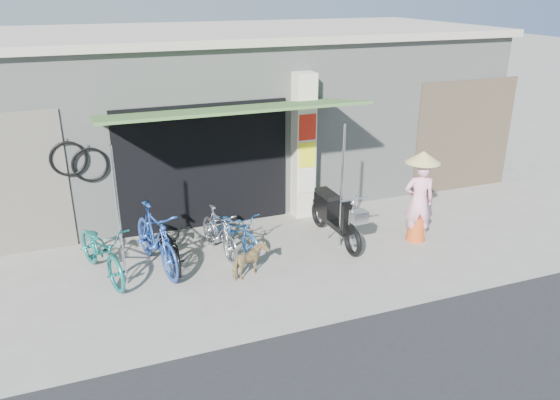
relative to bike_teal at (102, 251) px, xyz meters
name	(u,v)px	position (x,y,z in m)	size (l,w,h in m)	color
ground	(312,273)	(3.31, -1.13, -0.49)	(80.00, 80.00, 0.00)	gray
bicycle_shop	(228,108)	(3.31, 3.97, 1.35)	(12.30, 5.30, 3.66)	gray
shop_pillar	(303,147)	(4.16, 1.32, 1.01)	(0.42, 0.44, 3.00)	beige
awning	(230,112)	(2.41, 0.50, 2.03)	(4.60, 1.88, 2.72)	#3B602B
neighbour_right	(464,136)	(8.31, 1.46, 0.81)	(2.60, 0.06, 2.60)	brown
bike_teal	(102,251)	(0.00, 0.00, 0.00)	(0.65, 1.85, 0.97)	#176963
bike_blue	(156,238)	(0.90, -0.01, 0.08)	(0.53, 1.88, 1.13)	navy
bike_black	(169,241)	(1.13, 0.09, -0.06)	(0.56, 1.61, 0.85)	black
bike_silver	(219,232)	(2.03, 0.13, -0.04)	(0.42, 1.47, 0.88)	#A3A3A7
bike_navy	(235,230)	(2.35, 0.19, -0.09)	(0.52, 1.50, 0.79)	#205494
street_dog	(250,261)	(2.30, -0.86, -0.20)	(0.31, 0.67, 0.57)	tan
moped	(334,215)	(4.24, -0.05, 0.02)	(0.56, 1.96, 1.11)	black
nun	(419,197)	(5.72, -0.62, 0.39)	(0.67, 0.64, 1.78)	#FFABC4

